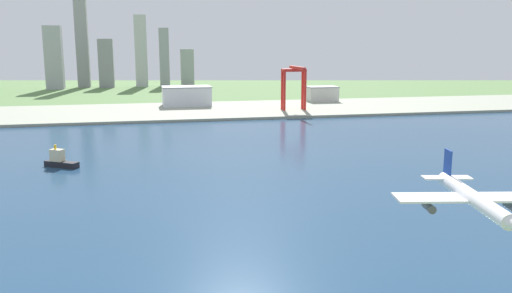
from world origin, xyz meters
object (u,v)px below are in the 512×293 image
warehouse_main (187,96)px  tugboat_small (60,161)px  warehouse_annex (322,94)px  airplane_landing (472,198)px  port_crane_red (294,79)px

warehouse_main → tugboat_small: bearing=-109.4°
tugboat_small → warehouse_annex: bearing=47.9°
airplane_landing → port_crane_red: (76.22, 399.38, 1.62)m
port_crane_red → warehouse_annex: size_ratio=1.34×
port_crane_red → tugboat_small: bearing=-133.9°
tugboat_small → port_crane_red: size_ratio=0.42×
warehouse_main → warehouse_annex: 157.15m
warehouse_annex → airplane_landing: bearing=-105.5°
tugboat_small → warehouse_annex: size_ratio=0.57×
tugboat_small → warehouse_annex: 373.47m
port_crane_red → warehouse_annex: (55.90, 75.41, -22.62)m
warehouse_main → airplane_landing: bearing=-87.0°
tugboat_small → port_crane_red: (194.40, 201.68, 29.91)m
tugboat_small → port_crane_red: 281.71m
airplane_landing → warehouse_main: airplane_landing is taller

